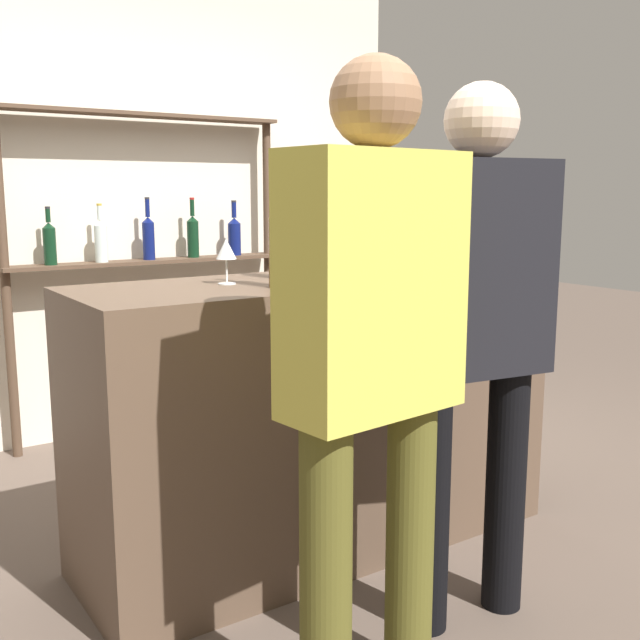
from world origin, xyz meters
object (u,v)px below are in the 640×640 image
Objects in this scene: counter_bottle_2 at (372,244)px; cork_jar at (461,249)px; ice_bucket at (406,247)px; customer_left at (372,347)px; counter_bottle_1 at (280,245)px; counter_bottle_3 at (448,234)px; wine_glass at (226,251)px; counter_bottle_0 at (280,246)px; customer_center at (475,319)px.

counter_bottle_2 is 2.20× the size of cork_jar.
customer_left reaches higher than ice_bucket.
counter_bottle_3 is at bearing 15.68° from counter_bottle_1.
counter_bottle_1 is 0.22× the size of customer_left.
counter_bottle_1 reaches higher than wine_glass.
counter_bottle_2 is at bearing -164.29° from cork_jar.
wine_glass is 0.98× the size of cork_jar.
cork_jar is at bearing 15.71° from counter_bottle_2.
counter_bottle_0 is 1.90× the size of cork_jar.
customer_left is at bearing -140.37° from counter_bottle_3.
counter_bottle_3 is (0.71, 0.35, -0.00)m from counter_bottle_2.
counter_bottle_3 is 1.43× the size of ice_bucket.
counter_bottle_1 reaches higher than counter_bottle_2.
customer_center reaches higher than counter_bottle_1.
cork_jar is at bearing -59.33° from customer_left.
customer_center is 1.00× the size of customer_left.
customer_left is at bearing -102.64° from counter_bottle_1.
counter_bottle_0 is 0.92× the size of counter_bottle_3.
customer_center is (-0.70, -0.86, -0.20)m from counter_bottle_3.
customer_left reaches higher than wine_glass.
cork_jar is 1.44m from customer_left.
counter_bottle_2 is 0.56m from customer_center.
wine_glass is 0.91m from customer_center.
wine_glass is at bearing -8.97° from customer_left.
counter_bottle_0 is 0.93m from counter_bottle_3.
customer_center is (0.48, -0.74, -0.19)m from wine_glass.
customer_center is (0.22, -0.81, -0.19)m from counter_bottle_0.
counter_bottle_1 is at bearing -18.52° from customer_left.
cork_jar is at bearing -116.72° from counter_bottle_3.
ice_bucket is 1.45× the size of cork_jar.
customer_center is at bearing -131.76° from cork_jar.
ice_bucket is (-0.41, -0.18, -0.03)m from counter_bottle_3.
counter_bottle_0 is 1.04m from customer_left.
counter_bottle_1 is at bearing -58.22° from wine_glass.
customer_left is (-0.16, -0.72, -0.21)m from counter_bottle_1.
counter_bottle_2 is at bearing 9.66° from customer_center.
ice_bucket is (0.31, 0.16, -0.03)m from counter_bottle_2.
counter_bottle_3 is (0.92, 0.05, 0.01)m from counter_bottle_0.
counter_bottle_1 reaches higher than counter_bottle_3.
cork_jar is (0.32, 0.01, -0.02)m from ice_bucket.
customer_left reaches higher than counter_bottle_0.
counter_bottle_0 is at bearing 24.14° from customer_center.
customer_left is at bearing -127.78° from counter_bottle_2.
ice_bucket is (0.78, -0.07, -0.02)m from wine_glass.
customer_center reaches higher than cork_jar.
counter_bottle_2 is at bearing -43.67° from customer_left.
counter_bottle_3 reaches higher than counter_bottle_0.
ice_bucket is at bearing 27.93° from counter_bottle_2.
cork_jar is 0.10× the size of customer_left.
counter_bottle_1 is 1.00m from cork_jar.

